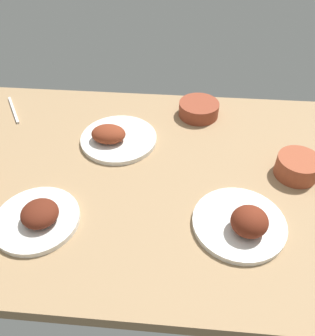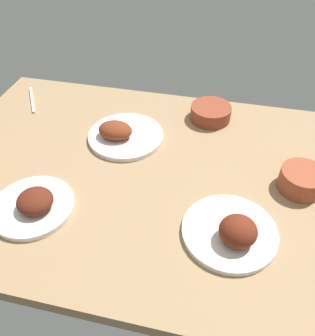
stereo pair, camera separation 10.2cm
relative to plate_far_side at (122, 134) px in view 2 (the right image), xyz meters
The scene contains 7 objects.
dining_table 20.80cm from the plate_far_side, 137.85° to the left, with size 140.00×90.00×4.00cm, color #937551.
plate_far_side is the anchor object (origin of this frame).
plate_center_main 50.39cm from the plate_far_side, 139.77° to the left, with size 24.11×24.11×8.74cm.
plate_near_viewer 37.72cm from the plate_far_side, 68.29° to the left, with size 22.21×22.21×6.71cm.
bowl_onions 32.86cm from the plate_far_side, 146.39° to the right, with size 14.36×14.36×5.16cm.
bowl_potatoes 57.28cm from the plate_far_side, 169.18° to the left, with size 12.54×12.54×6.25cm.
fork_loose 43.96cm from the plate_far_side, 20.06° to the right, with size 18.65×0.90×0.80cm, color silver.
Camera 2 is at (-16.63, 73.02, 75.71)cm, focal length 36.77 mm.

